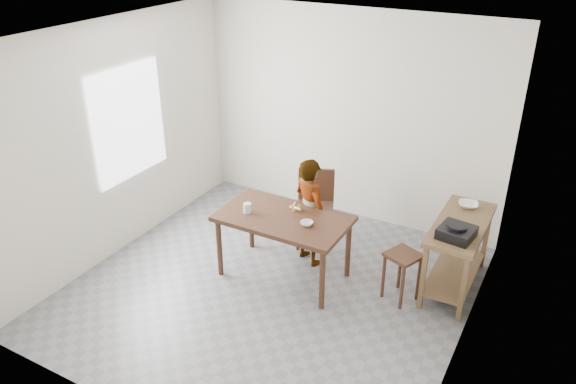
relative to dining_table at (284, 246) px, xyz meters
The scene contains 17 objects.
floor 0.50m from the dining_table, 90.00° to the right, with size 4.00×4.00×0.04m, color slate.
ceiling 2.36m from the dining_table, 90.00° to the right, with size 4.00×4.00×0.04m, color white.
wall_back 1.98m from the dining_table, 90.00° to the left, with size 4.00×0.04×2.70m, color beige.
wall_front 2.52m from the dining_table, 90.00° to the right, with size 4.00×0.04×2.70m, color beige.
wall_left 2.26m from the dining_table, behind, with size 0.04×4.00×2.70m, color beige.
wall_right 2.26m from the dining_table, ahead, with size 0.04×4.00×2.70m, color beige.
window_pane 2.27m from the dining_table, behind, with size 0.02×1.10×1.30m, color white.
dining_table is the anchor object (origin of this frame).
prep_counter 1.86m from the dining_table, 22.15° to the left, with size 0.50×1.20×0.80m, color brown, non-canonical shape.
child 0.50m from the dining_table, 74.47° to the left, with size 0.47×0.31×1.29m, color white.
dining_chair 0.79m from the dining_table, 90.65° to the left, with size 0.44×0.44×0.91m, color #3C2215, non-canonical shape.
stool 1.30m from the dining_table, ahead, with size 0.31×0.31×0.55m, color #3C2215, non-canonical shape.
glass_tumbler 0.59m from the dining_table, 164.58° to the right, with size 0.09×0.09×0.11m, color silver.
small_bowl 0.50m from the dining_table, ahead, with size 0.13×0.13×0.04m, color white.
banana 0.45m from the dining_table, 77.97° to the left, with size 0.15×0.11×0.05m, color yellow, non-canonical shape.
serving_bowl 2.06m from the dining_table, 32.40° to the left, with size 0.21×0.21×0.05m, color white.
gas_burner 1.84m from the dining_table, 12.22° to the left, with size 0.32×0.32×0.11m, color black.
Camera 1 is at (2.57, -4.28, 3.68)m, focal length 35.00 mm.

